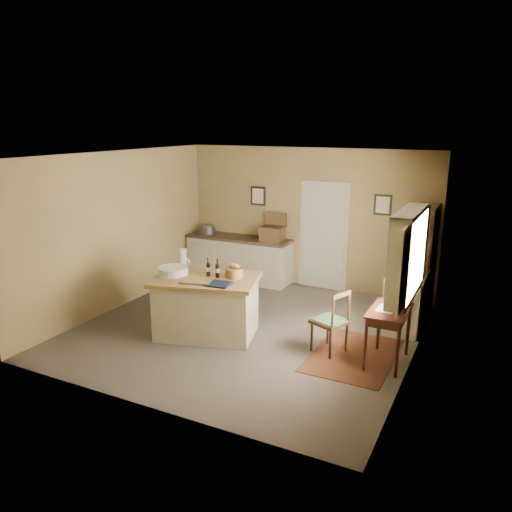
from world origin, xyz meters
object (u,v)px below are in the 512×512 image
at_px(work_island, 206,305).
at_px(writing_desk, 389,317).
at_px(sideboard, 239,257).
at_px(shelving_unit, 426,261).
at_px(desk_chair, 329,322).
at_px(right_cabinet, 406,301).

relative_size(work_island, writing_desk, 2.14).
xyz_separation_m(sideboard, shelving_unit, (3.69, -0.30, 0.44)).
bearing_deg(sideboard, shelving_unit, -4.60).
height_order(sideboard, shelving_unit, shelving_unit).
bearing_deg(sideboard, desk_chair, -41.37).
height_order(work_island, right_cabinet, work_island).
distance_m(sideboard, right_cabinet, 3.70).
bearing_deg(writing_desk, right_cabinet, 90.01).
bearing_deg(right_cabinet, work_island, -148.97).
height_order(writing_desk, desk_chair, desk_chair).
xyz_separation_m(work_island, shelving_unit, (2.82, 2.37, 0.44)).
bearing_deg(right_cabinet, shelving_unit, 78.95).
relative_size(writing_desk, desk_chair, 0.89).
height_order(work_island, writing_desk, work_island).
relative_size(work_island, desk_chair, 1.91).
xyz_separation_m(desk_chair, shelving_unit, (0.95, 2.11, 0.47)).
relative_size(writing_desk, shelving_unit, 0.44).
height_order(work_island, desk_chair, work_island).
bearing_deg(desk_chair, shelving_unit, 87.76).
height_order(work_island, shelving_unit, shelving_unit).
distance_m(writing_desk, desk_chair, 0.83).
height_order(writing_desk, right_cabinet, right_cabinet).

